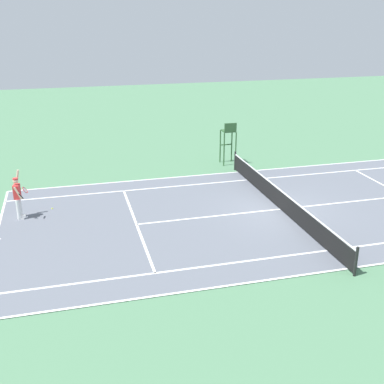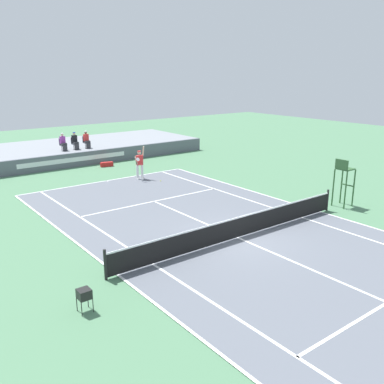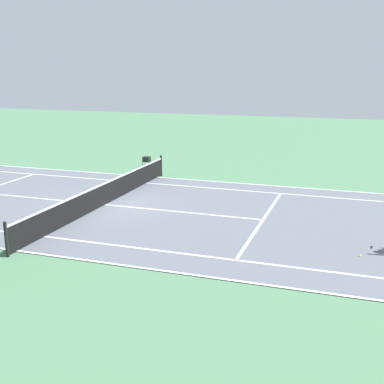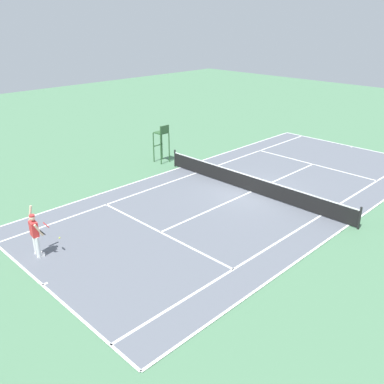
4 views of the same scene
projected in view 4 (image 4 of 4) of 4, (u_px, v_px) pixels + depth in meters
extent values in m
plane|color=#4C7A56|center=(251.00, 192.00, 22.50)|extent=(80.00, 80.00, 0.00)
cube|color=slate|center=(251.00, 192.00, 22.49)|extent=(10.98, 23.78, 0.02)
cube|color=white|center=(42.00, 285.00, 14.73)|extent=(10.98, 0.10, 0.01)
cube|color=white|center=(352.00, 146.00, 30.25)|extent=(10.98, 0.10, 0.01)
cube|color=white|center=(348.00, 225.00, 18.91)|extent=(0.10, 23.78, 0.01)
cube|color=white|center=(180.00, 168.00, 26.06)|extent=(0.10, 23.78, 0.01)
cube|color=white|center=(320.00, 216.00, 19.81)|extent=(0.10, 23.78, 0.01)
cube|color=white|center=(196.00, 173.00, 25.16)|extent=(0.10, 23.78, 0.01)
cube|color=white|center=(161.00, 232.00, 18.31)|extent=(8.22, 0.10, 0.01)
cube|color=white|center=(313.00, 164.00, 26.66)|extent=(8.22, 0.10, 0.01)
cube|color=white|center=(251.00, 192.00, 22.49)|extent=(0.10, 12.80, 0.01)
cube|color=white|center=(45.00, 284.00, 14.79)|extent=(0.10, 0.20, 0.01)
cube|color=white|center=(352.00, 147.00, 30.18)|extent=(0.10, 0.20, 0.01)
cylinder|color=black|center=(360.00, 218.00, 18.42)|extent=(0.10, 0.10, 1.07)
cylinder|color=black|center=(175.00, 158.00, 26.15)|extent=(0.10, 0.10, 1.07)
cube|color=black|center=(251.00, 184.00, 22.31)|extent=(11.78, 0.02, 0.84)
cube|color=white|center=(252.00, 177.00, 22.15)|extent=(11.78, 0.03, 0.06)
cylinder|color=white|center=(35.00, 245.00, 16.46)|extent=(0.15, 0.15, 0.92)
cylinder|color=white|center=(38.00, 248.00, 16.23)|extent=(0.15, 0.15, 0.92)
cube|color=white|center=(38.00, 253.00, 16.65)|extent=(0.16, 0.29, 0.10)
cube|color=white|center=(41.00, 256.00, 16.42)|extent=(0.16, 0.29, 0.10)
cube|color=red|center=(34.00, 229.00, 16.05)|extent=(0.43, 0.29, 0.60)
sphere|color=beige|center=(32.00, 218.00, 15.87)|extent=(0.22, 0.22, 0.22)
cylinder|color=red|center=(32.00, 216.00, 15.83)|extent=(0.21, 0.21, 0.06)
cylinder|color=beige|center=(30.00, 213.00, 16.04)|extent=(0.12, 0.22, 0.61)
cylinder|color=beige|center=(39.00, 230.00, 15.91)|extent=(0.13, 0.34, 0.56)
cylinder|color=black|center=(43.00, 233.00, 16.00)|extent=(0.06, 0.19, 0.25)
torus|color=red|center=(46.00, 225.00, 16.01)|extent=(0.33, 0.23, 0.26)
cylinder|color=silver|center=(46.00, 225.00, 16.01)|extent=(0.29, 0.19, 0.22)
sphere|color=#D1E533|center=(60.00, 238.00, 17.82)|extent=(0.07, 0.07, 0.07)
cylinder|color=#2D562D|center=(154.00, 148.00, 26.82)|extent=(0.07, 0.07, 1.90)
cylinder|color=#2D562D|center=(162.00, 145.00, 27.27)|extent=(0.07, 0.07, 1.90)
cylinder|color=#2D562D|center=(161.00, 150.00, 26.36)|extent=(0.07, 0.07, 1.90)
cylinder|color=#2D562D|center=(169.00, 148.00, 26.82)|extent=(0.07, 0.07, 1.90)
cube|color=#2D562D|center=(161.00, 133.00, 26.44)|extent=(0.70, 0.70, 0.06)
cube|color=#2D562D|center=(165.00, 129.00, 26.10)|extent=(0.06, 0.70, 0.48)
cube|color=#2D562D|center=(158.00, 145.00, 26.98)|extent=(0.10, 0.70, 0.04)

